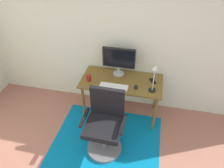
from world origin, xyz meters
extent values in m
cube|color=silver|center=(0.00, 2.20, 1.30)|extent=(6.00, 0.10, 2.60)
cube|color=#076D9E|center=(-0.20, 1.13, 0.00)|extent=(1.61, 1.41, 0.01)
cube|color=brown|center=(-0.10, 1.82, 0.69)|extent=(1.27, 0.62, 0.03)
cylinder|color=brown|center=(-0.68, 1.57, 0.34)|extent=(0.04, 0.04, 0.68)
cylinder|color=brown|center=(0.47, 1.57, 0.34)|extent=(0.04, 0.04, 0.68)
cylinder|color=brown|center=(-0.68, 2.07, 0.34)|extent=(0.04, 0.04, 0.68)
cylinder|color=brown|center=(0.47, 2.07, 0.34)|extent=(0.04, 0.04, 0.68)
cylinder|color=#B2B2B7|center=(-0.18, 1.99, 0.71)|extent=(0.18, 0.18, 0.01)
cylinder|color=#B2B2B7|center=(-0.18, 1.99, 0.78)|extent=(0.04, 0.04, 0.12)
cube|color=black|center=(-0.18, 1.99, 1.01)|extent=(0.52, 0.04, 0.33)
cube|color=black|center=(-0.18, 1.97, 1.01)|extent=(0.48, 0.00, 0.29)
cube|color=white|center=(-0.19, 1.63, 0.72)|extent=(0.43, 0.13, 0.02)
ellipsoid|color=black|center=(0.14, 1.68, 0.72)|extent=(0.06, 0.10, 0.03)
cylinder|color=maroon|center=(-0.61, 1.71, 0.76)|extent=(0.08, 0.08, 0.10)
cube|color=black|center=(0.38, 1.90, 0.71)|extent=(0.12, 0.16, 0.01)
cylinder|color=black|center=(0.38, 1.67, 0.71)|extent=(0.11, 0.11, 0.01)
cylinder|color=beige|center=(0.38, 1.67, 0.90)|extent=(0.02, 0.02, 0.36)
cone|color=beige|center=(0.38, 1.67, 1.11)|extent=(0.10, 0.10, 0.06)
cylinder|color=slate|center=(-0.20, 1.03, 0.03)|extent=(0.51, 0.51, 0.05)
cylinder|color=slate|center=(-0.20, 1.03, 0.25)|extent=(0.06, 0.06, 0.40)
cube|color=black|center=(-0.20, 1.03, 0.49)|extent=(0.50, 0.50, 0.08)
cube|color=black|center=(-0.19, 1.24, 0.76)|extent=(0.47, 0.07, 0.44)
cube|color=black|center=(-0.46, 1.03, 0.60)|extent=(0.04, 0.34, 0.03)
cube|color=black|center=(0.07, 1.02, 0.60)|extent=(0.04, 0.34, 0.03)
camera|label=1|loc=(0.31, -0.77, 2.64)|focal=33.27mm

